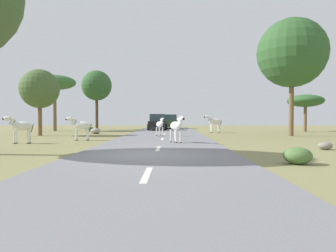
% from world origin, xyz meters
% --- Properties ---
extents(ground_plane, '(90.00, 90.00, 0.00)m').
position_xyz_m(ground_plane, '(0.00, 0.00, 0.00)').
color(ground_plane, olive).
extents(road, '(6.00, 64.00, 0.05)m').
position_xyz_m(road, '(0.44, 0.00, 0.03)').
color(road, slate).
rests_on(road, ground_plane).
extents(lane_markings, '(0.16, 56.00, 0.01)m').
position_xyz_m(lane_markings, '(0.44, -1.00, 0.05)').
color(lane_markings, silver).
rests_on(lane_markings, road).
extents(zebra_0, '(0.89, 1.45, 1.46)m').
position_xyz_m(zebra_0, '(1.27, 5.23, 0.92)').
color(zebra_0, silver).
rests_on(zebra_0, road).
extents(zebra_1, '(1.58, 0.48, 1.48)m').
position_xyz_m(zebra_1, '(-4.49, 7.38, 0.88)').
color(zebra_1, silver).
rests_on(zebra_1, ground_plane).
extents(zebra_2, '(1.61, 0.54, 1.52)m').
position_xyz_m(zebra_2, '(-7.06, 5.15, 0.91)').
color(zebra_2, silver).
rests_on(zebra_2, ground_plane).
extents(zebra_3, '(0.77, 1.39, 1.38)m').
position_xyz_m(zebra_3, '(0.17, 11.13, 0.87)').
color(zebra_3, silver).
rests_on(zebra_3, road).
extents(zebra_4, '(1.75, 0.70, 1.67)m').
position_xyz_m(zebra_4, '(4.98, 17.47, 0.99)').
color(zebra_4, silver).
rests_on(zebra_4, ground_plane).
extents(car_0, '(2.17, 4.42, 1.74)m').
position_xyz_m(car_0, '(0.85, 27.71, 0.85)').
color(car_0, '#476B38').
rests_on(car_0, road).
extents(car_1, '(2.07, 4.37, 1.74)m').
position_xyz_m(car_1, '(-0.50, 22.48, 0.85)').
color(car_1, black).
rests_on(car_1, road).
extents(tree_0, '(2.98, 2.98, 5.10)m').
position_xyz_m(tree_0, '(-9.13, 12.41, 3.59)').
color(tree_0, brown).
rests_on(tree_0, ground_plane).
extents(tree_2, '(3.54, 3.54, 3.71)m').
position_xyz_m(tree_2, '(14.42, 19.81, 3.06)').
color(tree_2, brown).
rests_on(tree_2, ground_plane).
extents(tree_3, '(3.56, 3.56, 6.99)m').
position_xyz_m(tree_3, '(-7.89, 25.28, 5.18)').
color(tree_3, '#4C3823').
rests_on(tree_3, ground_plane).
extents(tree_4, '(4.36, 4.36, 5.85)m').
position_xyz_m(tree_4, '(-11.24, 20.91, 5.03)').
color(tree_4, brown).
rests_on(tree_4, ground_plane).
extents(tree_5, '(5.14, 5.14, 8.81)m').
position_xyz_m(tree_5, '(10.03, 12.12, 6.22)').
color(tree_5, brown).
rests_on(tree_5, ground_plane).
extents(bush_0, '(0.84, 0.76, 0.50)m').
position_xyz_m(bush_0, '(4.74, -2.01, 0.25)').
color(bush_0, '#4C7038').
rests_on(bush_0, ground_plane).
extents(bush_4, '(0.82, 0.74, 0.49)m').
position_xyz_m(bush_4, '(-7.14, 19.26, 0.25)').
color(bush_4, '#386633').
rests_on(bush_4, ground_plane).
extents(rock_0, '(0.60, 0.52, 0.34)m').
position_xyz_m(rock_0, '(7.63, 2.16, 0.17)').
color(rock_0, gray).
rests_on(rock_0, ground_plane).
extents(rock_1, '(0.85, 0.88, 0.48)m').
position_xyz_m(rock_1, '(-5.54, 15.18, 0.24)').
color(rock_1, gray).
rests_on(rock_1, ground_plane).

